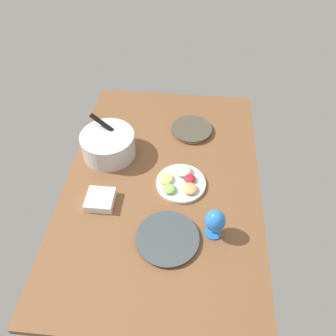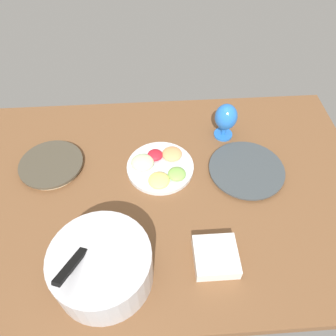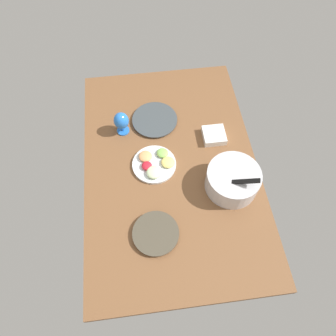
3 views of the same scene
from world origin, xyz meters
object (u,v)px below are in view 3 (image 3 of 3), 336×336
Objects in this scene: dinner_plate_right at (156,233)px; hurricane_glass_blue at (121,121)px; mixing_bowl at (233,180)px; square_bowl_white at (214,135)px; fruit_platter at (155,164)px; dinner_plate_left at (155,120)px.

hurricane_glass_blue is at bearing -169.30° from dinner_plate_right.
mixing_bowl is at bearing 116.96° from dinner_plate_right.
square_bowl_white reaches higher than dinner_plate_right.
hurricane_glass_blue is (-28.39, -17.47, 7.95)cm from fruit_platter.
dinner_plate_right is 73.06cm from square_bowl_white.
hurricane_glass_blue reaches higher than dinner_plate_left.
fruit_platter is at bearing 31.60° from hurricane_glass_blue.
mixing_bowl is at bearing 65.48° from fruit_platter.
dinner_plate_left is 1.12× the size of fruit_platter.
dinner_plate_left is 0.98× the size of mixing_bowl.
fruit_platter is (-42.87, 4.00, 0.49)cm from dinner_plate_right.
mixing_bowl reaches higher than fruit_platter.
mixing_bowl reaches higher than dinner_plate_left.
square_bowl_white is at bearing 63.27° from dinner_plate_left.
fruit_platter reaches higher than square_bowl_white.
mixing_bowl is 35.64cm from square_bowl_white.
mixing_bowl is at bearing 36.05° from dinner_plate_left.
dinner_plate_left is at bearing 104.68° from hurricane_glass_blue.
mixing_bowl is 76.53cm from hurricane_glass_blue.
dinner_plate_left is at bearing 174.35° from dinner_plate_right.
mixing_bowl is (-23.56, 46.33, 6.15)cm from dinner_plate_right.
dinner_plate_left is at bearing -116.73° from square_bowl_white.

